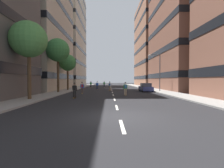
{
  "coord_description": "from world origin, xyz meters",
  "views": [
    {
      "loc": [
        -0.59,
        -9.24,
        2.05
      ],
      "look_at": [
        0.0,
        22.08,
        1.3
      ],
      "focal_mm": 26.28,
      "sensor_mm": 36.0,
      "label": 1
    }
  ],
  "objects_px": {
    "skater_4": "(104,84)",
    "street_tree_near": "(29,40)",
    "skater_2": "(91,84)",
    "skater_3": "(97,85)",
    "streetlamp_right": "(158,68)",
    "skater_0": "(82,87)",
    "skater_6": "(125,88)",
    "street_tree_far": "(58,50)",
    "street_tree_mid": "(68,63)",
    "skater_1": "(75,89)",
    "parked_car_near": "(146,88)",
    "skater_5": "(110,85)"
  },
  "relations": [
    {
      "from": "street_tree_mid",
      "to": "skater_0",
      "type": "xyz_separation_m",
      "value": [
        4.06,
        -7.61,
        -4.42
      ]
    },
    {
      "from": "parked_car_near",
      "to": "skater_1",
      "type": "height_order",
      "value": "skater_1"
    },
    {
      "from": "street_tree_mid",
      "to": "skater_3",
      "type": "xyz_separation_m",
      "value": [
        5.61,
        2.45,
        -4.45
      ]
    },
    {
      "from": "parked_car_near",
      "to": "skater_3",
      "type": "bearing_deg",
      "value": 147.27
    },
    {
      "from": "parked_car_near",
      "to": "skater_5",
      "type": "relative_size",
      "value": 2.47
    },
    {
      "from": "street_tree_far",
      "to": "skater_3",
      "type": "bearing_deg",
      "value": 56.97
    },
    {
      "from": "street_tree_mid",
      "to": "skater_4",
      "type": "height_order",
      "value": "street_tree_mid"
    },
    {
      "from": "street_tree_near",
      "to": "skater_2",
      "type": "xyz_separation_m",
      "value": [
        3.15,
        28.03,
        -5.15
      ]
    },
    {
      "from": "skater_6",
      "to": "skater_5",
      "type": "bearing_deg",
      "value": 101.84
    },
    {
      "from": "skater_4",
      "to": "skater_3",
      "type": "bearing_deg",
      "value": -96.19
    },
    {
      "from": "parked_car_near",
      "to": "skater_5",
      "type": "bearing_deg",
      "value": 157.67
    },
    {
      "from": "street_tree_far",
      "to": "skater_1",
      "type": "relative_size",
      "value": 4.79
    },
    {
      "from": "street_tree_near",
      "to": "skater_4",
      "type": "relative_size",
      "value": 4.42
    },
    {
      "from": "skater_6",
      "to": "skater_2",
      "type": "bearing_deg",
      "value": 107.36
    },
    {
      "from": "skater_4",
      "to": "skater_0",
      "type": "bearing_deg",
      "value": -97.41
    },
    {
      "from": "street_tree_far",
      "to": "skater_0",
      "type": "distance_m",
      "value": 7.18
    },
    {
      "from": "skater_3",
      "to": "skater_0",
      "type": "bearing_deg",
      "value": -98.72
    },
    {
      "from": "street_tree_far",
      "to": "skater_6",
      "type": "relative_size",
      "value": 4.79
    },
    {
      "from": "skater_0",
      "to": "skater_3",
      "type": "height_order",
      "value": "same"
    },
    {
      "from": "street_tree_mid",
      "to": "skater_0",
      "type": "bearing_deg",
      "value": -61.92
    },
    {
      "from": "street_tree_mid",
      "to": "skater_3",
      "type": "height_order",
      "value": "street_tree_mid"
    },
    {
      "from": "skater_0",
      "to": "skater_6",
      "type": "xyz_separation_m",
      "value": [
        6.27,
        -2.94,
        0.0
      ]
    },
    {
      "from": "street_tree_far",
      "to": "skater_5",
      "type": "relative_size",
      "value": 4.79
    },
    {
      "from": "street_tree_mid",
      "to": "skater_5",
      "type": "relative_size",
      "value": 3.92
    },
    {
      "from": "skater_1",
      "to": "skater_5",
      "type": "xyz_separation_m",
      "value": [
        4.06,
        13.12,
        0.03
      ]
    },
    {
      "from": "street_tree_far",
      "to": "skater_4",
      "type": "xyz_separation_m",
      "value": [
        6.78,
        19.47,
        -5.77
      ]
    },
    {
      "from": "street_tree_far",
      "to": "skater_4",
      "type": "distance_m",
      "value": 21.41
    },
    {
      "from": "skater_5",
      "to": "skater_6",
      "type": "distance_m",
      "value": 10.01
    },
    {
      "from": "skater_0",
      "to": "skater_2",
      "type": "xyz_separation_m",
      "value": [
        -0.91,
        20.03,
        -0.03
      ]
    },
    {
      "from": "street_tree_far",
      "to": "skater_0",
      "type": "xyz_separation_m",
      "value": [
        4.06,
        -1.44,
        -5.74
      ]
    },
    {
      "from": "skater_4",
      "to": "skater_1",
      "type": "bearing_deg",
      "value": -95.39
    },
    {
      "from": "skater_6",
      "to": "street_tree_near",
      "type": "bearing_deg",
      "value": -153.87
    },
    {
      "from": "skater_4",
      "to": "street_tree_near",
      "type": "bearing_deg",
      "value": -103.2
    },
    {
      "from": "skater_6",
      "to": "parked_car_near",
      "type": "bearing_deg",
      "value": 58.77
    },
    {
      "from": "street_tree_far",
      "to": "skater_3",
      "type": "relative_size",
      "value": 4.79
    },
    {
      "from": "street_tree_far",
      "to": "parked_car_near",
      "type": "bearing_deg",
      "value": 10.77
    },
    {
      "from": "parked_car_near",
      "to": "street_tree_mid",
      "type": "distance_m",
      "value": 15.79
    },
    {
      "from": "street_tree_far",
      "to": "streetlamp_right",
      "type": "height_order",
      "value": "street_tree_far"
    },
    {
      "from": "skater_2",
      "to": "skater_6",
      "type": "relative_size",
      "value": 1.0
    },
    {
      "from": "streetlamp_right",
      "to": "skater_0",
      "type": "height_order",
      "value": "streetlamp_right"
    },
    {
      "from": "skater_2",
      "to": "skater_3",
      "type": "bearing_deg",
      "value": -76.15
    },
    {
      "from": "street_tree_near",
      "to": "skater_6",
      "type": "bearing_deg",
      "value": 26.13
    },
    {
      "from": "street_tree_far",
      "to": "streetlamp_right",
      "type": "xyz_separation_m",
      "value": [
        16.73,
        2.45,
        -2.61
      ]
    },
    {
      "from": "streetlamp_right",
      "to": "skater_2",
      "type": "bearing_deg",
      "value": 130.1
    },
    {
      "from": "street_tree_far",
      "to": "street_tree_mid",
      "type": "bearing_deg",
      "value": 90.0
    },
    {
      "from": "skater_5",
      "to": "skater_6",
      "type": "xyz_separation_m",
      "value": [
        2.05,
        -9.8,
        0.0
      ]
    },
    {
      "from": "street_tree_far",
      "to": "skater_4",
      "type": "bearing_deg",
      "value": 70.79
    },
    {
      "from": "skater_3",
      "to": "skater_6",
      "type": "height_order",
      "value": "same"
    },
    {
      "from": "skater_1",
      "to": "skater_5",
      "type": "bearing_deg",
      "value": 72.82
    },
    {
      "from": "parked_car_near",
      "to": "skater_4",
      "type": "relative_size",
      "value": 2.47
    }
  ]
}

